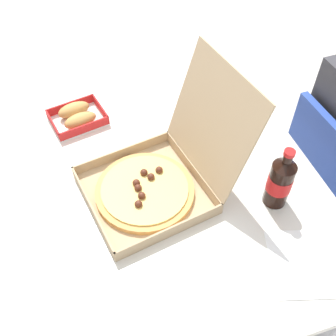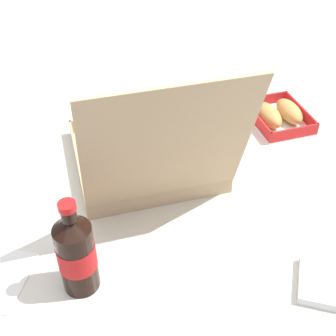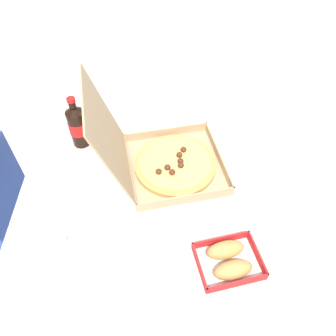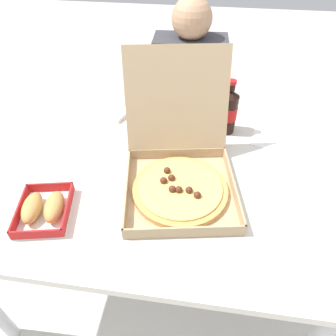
{
  "view_description": "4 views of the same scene",
  "coord_description": "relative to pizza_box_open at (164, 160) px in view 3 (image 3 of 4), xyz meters",
  "views": [
    {
      "loc": [
        0.87,
        -0.27,
        1.77
      ],
      "look_at": [
        0.05,
        -0.01,
        0.77
      ],
      "focal_mm": 42.84,
      "sensor_mm": 36.0,
      "label": 1
    },
    {
      "loc": [
        0.14,
        0.83,
        1.52
      ],
      "look_at": [
        0.06,
        -0.01,
        0.8
      ],
      "focal_mm": 48.73,
      "sensor_mm": 36.0,
      "label": 2
    },
    {
      "loc": [
        -0.72,
        -0.06,
        1.72
      ],
      "look_at": [
        0.09,
        -0.08,
        0.77
      ],
      "focal_mm": 35.37,
      "sensor_mm": 36.0,
      "label": 3
    },
    {
      "loc": [
        0.17,
        -0.79,
        1.49
      ],
      "look_at": [
        0.06,
        -0.01,
        0.77
      ],
      "focal_mm": 32.35,
      "sensor_mm": 36.0,
      "label": 4
    }
  ],
  "objects": [
    {
      "name": "ground_plane",
      "position": [
        -0.11,
        0.07,
        -0.8
      ],
      "size": [
        10.0,
        10.0,
        0.0
      ],
      "primitive_type": "plane",
      "color": "beige"
    },
    {
      "name": "dining_table",
      "position": [
        -0.11,
        0.07,
        -0.13
      ],
      "size": [
        1.31,
        0.92,
        0.75
      ],
      "color": "silver",
      "rests_on": "ground_plane"
    },
    {
      "name": "pizza_box_open",
      "position": [
        0.0,
        0.0,
        0.0
      ],
      "size": [
        0.43,
        0.52,
        0.38
      ],
      "color": "tan",
      "rests_on": "dining_table"
    },
    {
      "name": "bread_side_box",
      "position": [
        -0.39,
        -0.19,
        -0.03
      ],
      "size": [
        0.19,
        0.22,
        0.06
      ],
      "color": "white",
      "rests_on": "dining_table"
    },
    {
      "name": "cola_bottle",
      "position": [
        0.15,
        0.34,
        0.04
      ],
      "size": [
        0.07,
        0.07,
        0.22
      ],
      "color": "black",
      "rests_on": "dining_table"
    },
    {
      "name": "paper_menu",
      "position": [
        0.37,
        0.3,
        -0.05
      ],
      "size": [
        0.24,
        0.2,
        0.0
      ],
      "primitive_type": "cube",
      "rotation": [
        0.0,
        0.0,
        -0.27
      ],
      "color": "white",
      "rests_on": "dining_table"
    },
    {
      "name": "napkin_pile",
      "position": [
        -0.33,
        0.39,
        -0.04
      ],
      "size": [
        0.14,
        0.14,
        0.02
      ],
      "primitive_type": "cube",
      "rotation": [
        0.0,
        0.0,
        -0.35
      ],
      "color": "white",
      "rests_on": "dining_table"
    }
  ]
}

